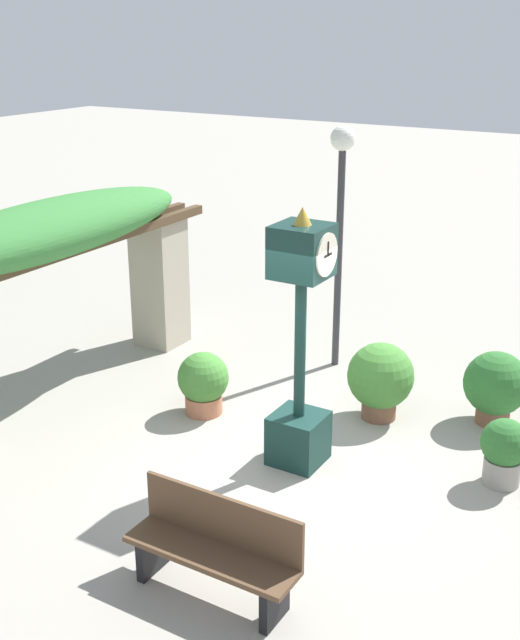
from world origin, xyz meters
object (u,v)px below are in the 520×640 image
(lamp_post, at_px, (341,196))
(potted_plant_far_left, at_px, (203,382))
(potted_plant_far_right, at_px, (380,378))
(potted_plant_near_left, at_px, (496,386))
(park_bench, at_px, (214,549))
(pedestal_clock, at_px, (300,348))
(potted_plant_near_right, at_px, (504,450))

(lamp_post, bearing_deg, potted_plant_far_left, 161.24)
(potted_plant_far_left, relative_size, lamp_post, 0.24)
(potted_plant_far_right, bearing_deg, potted_plant_far_left, 117.14)
(potted_plant_far_right, bearing_deg, potted_plant_near_left, -65.01)
(park_bench, bearing_deg, lamp_post, 104.12)
(potted_plant_near_left, bearing_deg, pedestal_clock, 141.39)
(potted_plant_near_right, relative_size, potted_plant_far_right, 0.76)
(potted_plant_far_left, height_order, park_bench, park_bench)
(pedestal_clock, relative_size, potted_plant_near_right, 3.89)
(pedestal_clock, height_order, potted_plant_near_right, pedestal_clock)
(park_bench, bearing_deg, potted_plant_far_right, 90.96)
(pedestal_clock, xyz_separation_m, potted_plant_far_right, (1.45, -0.37, -0.84))
(potted_plant_near_right, distance_m, potted_plant_far_right, 1.89)
(potted_plant_near_right, relative_size, park_bench, 0.48)
(potted_plant_near_right, relative_size, lamp_post, 0.22)
(park_bench, bearing_deg, pedestal_clock, 100.46)
(potted_plant_near_left, distance_m, lamp_post, 3.22)
(potted_plant_near_left, bearing_deg, potted_plant_far_left, 116.31)
(potted_plant_far_left, distance_m, lamp_post, 3.13)
(potted_plant_far_left, bearing_deg, park_bench, -143.87)
(park_bench, xyz_separation_m, lamp_post, (5.02, 1.26, 2.03))
(pedestal_clock, height_order, park_bench, pedestal_clock)
(potted_plant_near_left, bearing_deg, potted_plant_near_right, -160.87)
(pedestal_clock, bearing_deg, lamp_post, 17.19)
(potted_plant_near_left, relative_size, park_bench, 0.59)
(potted_plant_near_right, bearing_deg, potted_plant_far_left, 93.88)
(park_bench, height_order, lamp_post, lamp_post)
(potted_plant_near_left, distance_m, potted_plant_near_right, 1.43)
(lamp_post, bearing_deg, park_bench, -165.88)
(potted_plant_far_left, relative_size, potted_plant_far_right, 0.82)
(potted_plant_far_right, relative_size, park_bench, 0.62)
(potted_plant_near_right, relative_size, potted_plant_far_left, 0.93)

